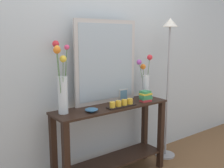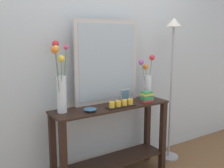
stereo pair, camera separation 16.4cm
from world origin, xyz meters
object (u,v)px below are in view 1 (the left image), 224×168
candle_tray (122,104)px  book_stack (146,96)px  mirror_leaning (107,62)px  vase_right (145,79)px  picture_frame_small (124,94)px  tall_vase_left (62,83)px  floor_lamp (169,65)px  console_table (112,136)px  decorative_bowl (92,110)px

candle_tray → book_stack: book_stack is taller
mirror_leaning → vase_right: 0.54m
mirror_leaning → picture_frame_small: (0.21, -0.02, -0.37)m
vase_right → book_stack: bearing=-131.4°
tall_vase_left → picture_frame_small: tall_vase_left is taller
mirror_leaning → candle_tray: size_ratio=2.69×
candle_tray → floor_lamp: (0.80, 0.12, 0.32)m
console_table → picture_frame_small: picture_frame_small is taller
picture_frame_small → decorative_bowl: picture_frame_small is taller
picture_frame_small → decorative_bowl: size_ratio=0.97×
book_stack → picture_frame_small: bearing=125.4°
picture_frame_small → floor_lamp: bearing=-8.9°
picture_frame_small → book_stack: 0.24m
vase_right → book_stack: 0.25m
console_table → mirror_leaning: bearing=76.9°
decorative_bowl → mirror_leaning: bearing=32.9°
vase_right → decorative_bowl: bearing=-170.4°
candle_tray → picture_frame_small: bearing=47.2°
console_table → vase_right: bearing=7.8°
candle_tray → floor_lamp: floor_lamp is taller
console_table → tall_vase_left: size_ratio=1.92×
console_table → decorative_bowl: decorative_bowl is taller
book_stack → floor_lamp: floor_lamp is taller
candle_tray → tall_vase_left: bearing=166.4°
floor_lamp → picture_frame_small: bearing=171.1°
mirror_leaning → tall_vase_left: 0.58m
book_stack → vase_right: bearing=48.6°
console_table → picture_frame_small: size_ratio=10.41×
tall_vase_left → decorative_bowl: size_ratio=5.27×
console_table → mirror_leaning: mirror_leaning is taller
book_stack → mirror_leaning: bearing=148.6°
vase_right → book_stack: (-0.13, -0.15, -0.15)m
mirror_leaning → candle_tray: (0.02, -0.23, -0.40)m
decorative_bowl → console_table: bearing=13.0°
candle_tray → book_stack: (0.34, 0.01, 0.03)m
mirror_leaning → console_table: bearing=-103.1°
vase_right → floor_lamp: bearing=-7.6°
mirror_leaning → vase_right: (0.49, -0.07, -0.22)m
floor_lamp → candle_tray: bearing=-171.7°
candle_tray → decorative_bowl: bearing=175.5°
decorative_bowl → floor_lamp: size_ratio=0.07×
book_stack → floor_lamp: 0.56m
vase_right → picture_frame_small: 0.32m
console_table → book_stack: bearing=-11.4°
mirror_leaning → decorative_bowl: size_ratio=6.91×
picture_frame_small → floor_lamp: 0.68m
tall_vase_left → decorative_bowl: tall_vase_left is taller
floor_lamp → decorative_bowl: bearing=-175.4°
tall_vase_left → floor_lamp: bearing=-0.8°
picture_frame_small → decorative_bowl: 0.56m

